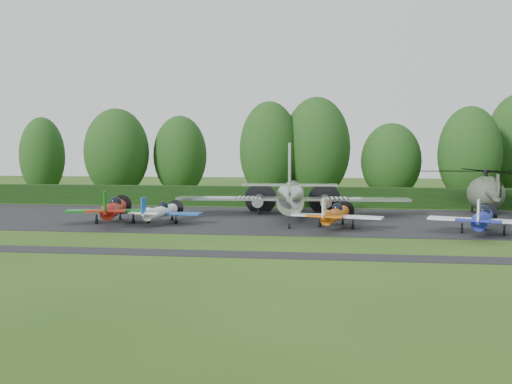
# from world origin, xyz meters

# --- Properties ---
(ground) EXTENTS (160.00, 160.00, 0.00)m
(ground) POSITION_xyz_m (0.00, 0.00, 0.00)
(ground) COLOR #284814
(ground) RESTS_ON ground
(apron) EXTENTS (70.00, 18.00, 0.01)m
(apron) POSITION_xyz_m (0.00, 10.00, 0.00)
(apron) COLOR black
(apron) RESTS_ON ground
(taxiway_verge) EXTENTS (70.00, 2.00, 0.00)m
(taxiway_verge) POSITION_xyz_m (0.00, -6.00, 0.00)
(taxiway_verge) COLOR black
(taxiway_verge) RESTS_ON ground
(hedgerow) EXTENTS (90.00, 1.60, 2.00)m
(hedgerow) POSITION_xyz_m (0.00, 21.00, 0.00)
(hedgerow) COLOR black
(hedgerow) RESTS_ON ground
(transport_plane) EXTENTS (20.30, 15.56, 6.50)m
(transport_plane) POSITION_xyz_m (0.74, 11.76, 1.81)
(transport_plane) COLOR silver
(transport_plane) RESTS_ON ground
(light_plane_red) EXTENTS (7.59, 7.98, 2.92)m
(light_plane_red) POSITION_xyz_m (-12.46, 5.13, 1.21)
(light_plane_red) COLOR #A6160F
(light_plane_red) RESTS_ON ground
(light_plane_white) EXTENTS (6.23, 6.55, 2.39)m
(light_plane_white) POSITION_xyz_m (-8.96, 5.73, 1.00)
(light_plane_white) COLOR white
(light_plane_white) RESTS_ON ground
(light_plane_orange) EXTENTS (6.69, 7.03, 2.57)m
(light_plane_orange) POSITION_xyz_m (4.43, 4.88, 1.07)
(light_plane_orange) COLOR #D75B0C
(light_plane_orange) RESTS_ON ground
(light_plane_blue) EXTENTS (7.24, 7.62, 2.78)m
(light_plane_blue) POSITION_xyz_m (14.26, 3.08, 1.16)
(light_plane_blue) COLOR #1C24A9
(light_plane_blue) RESTS_ON ground
(helicopter) EXTENTS (12.37, 14.48, 3.98)m
(helicopter) POSITION_xyz_m (17.86, 16.32, 2.14)
(helicopter) COLOR #3D4837
(helicopter) RESTS_ON ground
(tree_0) EXTENTS (5.64, 5.64, 9.93)m
(tree_0) POSITION_xyz_m (-32.72, 32.22, 4.95)
(tree_0) COLOR black
(tree_0) RESTS_ON ground
(tree_1) EXTENTS (6.77, 6.77, 10.07)m
(tree_1) POSITION_xyz_m (-15.05, 34.12, 5.03)
(tree_1) COLOR black
(tree_1) RESTS_ON ground
(tree_2) EXTENTS (6.87, 6.87, 10.59)m
(tree_2) POSITION_xyz_m (19.30, 29.18, 5.29)
(tree_2) COLOR black
(tree_2) RESTS_ON ground
(tree_3) EXTENTS (7.06, 7.06, 11.46)m
(tree_3) POSITION_xyz_m (-3.18, 30.23, 5.72)
(tree_3) COLOR black
(tree_3) RESTS_ON ground
(tree_6) EXTENTS (8.02, 8.02, 10.89)m
(tree_6) POSITION_xyz_m (-22.52, 31.62, 5.44)
(tree_6) COLOR black
(tree_6) RESTS_ON ground
(tree_7) EXTENTS (7.04, 7.04, 8.90)m
(tree_7) POSITION_xyz_m (11.08, 32.04, 4.44)
(tree_7) COLOR black
(tree_7) RESTS_ON ground
(tree_8) EXTENTS (8.02, 8.02, 12.02)m
(tree_8) POSITION_xyz_m (2.31, 31.57, 6.00)
(tree_8) COLOR black
(tree_8) RESTS_ON ground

